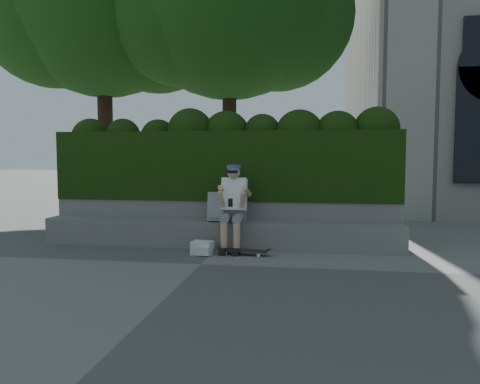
% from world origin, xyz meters
% --- Properties ---
extents(ground, '(80.00, 80.00, 0.00)m').
position_xyz_m(ground, '(0.00, 0.00, 0.00)').
color(ground, slate).
rests_on(ground, ground).
extents(bench_ledge, '(6.00, 0.45, 0.45)m').
position_xyz_m(bench_ledge, '(0.00, 1.25, 0.23)').
color(bench_ledge, gray).
rests_on(bench_ledge, ground).
extents(planter_wall, '(6.00, 0.50, 0.75)m').
position_xyz_m(planter_wall, '(0.00, 1.73, 0.38)').
color(planter_wall, gray).
rests_on(planter_wall, ground).
extents(hedge, '(6.00, 1.00, 1.20)m').
position_xyz_m(hedge, '(0.00, 1.95, 1.35)').
color(hedge, black).
rests_on(hedge, planter_wall).
extents(person, '(0.40, 0.76, 1.38)m').
position_xyz_m(person, '(0.29, 1.07, 0.75)').
color(person, gray).
rests_on(person, ground).
extents(skateboard, '(0.76, 0.27, 0.08)m').
position_xyz_m(skateboard, '(0.50, 0.71, 0.06)').
color(skateboard, black).
rests_on(skateboard, ground).
extents(backpack_plaid, '(0.34, 0.20, 0.47)m').
position_xyz_m(backpack_plaid, '(0.01, 1.15, 0.69)').
color(backpack_plaid, '#BBBABF').
rests_on(backpack_plaid, bench_ledge).
extents(backpack_ground, '(0.35, 0.28, 0.21)m').
position_xyz_m(backpack_ground, '(-0.13, 0.65, 0.10)').
color(backpack_ground, silver).
rests_on(backpack_ground, ground).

